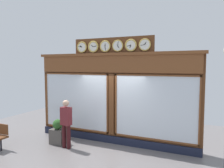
{
  "coord_description": "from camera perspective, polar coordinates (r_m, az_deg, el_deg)",
  "views": [
    {
      "loc": [
        -3.26,
        7.22,
        2.87
      ],
      "look_at": [
        0.0,
        0.0,
        2.2
      ],
      "focal_mm": 35.12,
      "sensor_mm": 36.0,
      "label": 1
    }
  ],
  "objects": [
    {
      "name": "planter_shrub",
      "position": [
        8.35,
        -13.95,
        -10.15
      ],
      "size": [
        0.37,
        0.37,
        0.37
      ],
      "primitive_type": "sphere",
      "color": "#285623",
      "rests_on": "planter_box"
    },
    {
      "name": "shop_facade",
      "position": [
        8.12,
        0.36,
        -3.4
      ],
      "size": [
        6.36,
        0.42,
        3.88
      ],
      "color": "#5B3319",
      "rests_on": "ground_plane"
    },
    {
      "name": "pedestrian",
      "position": [
        7.85,
        -11.86,
        -9.6
      ],
      "size": [
        0.37,
        0.25,
        1.69
      ],
      "color": "#3A1316",
      "rests_on": "ground_plane"
    },
    {
      "name": "planter_box",
      "position": [
        8.48,
        -13.88,
        -13.15
      ],
      "size": [
        0.56,
        0.36,
        0.55
      ],
      "primitive_type": "cube",
      "color": "#4C4742",
      "rests_on": "ground_plane"
    }
  ]
}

